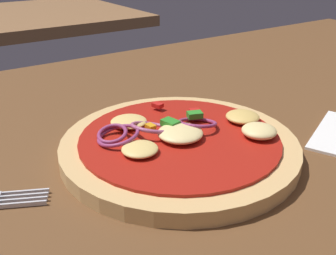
{
  "coord_description": "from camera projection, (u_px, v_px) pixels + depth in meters",
  "views": [
    {
      "loc": [
        -0.26,
        -0.24,
        0.22
      ],
      "look_at": [
        -0.06,
        0.05,
        0.05
      ],
      "focal_mm": 41.38,
      "sensor_mm": 36.0,
      "label": 1
    }
  ],
  "objects": [
    {
      "name": "dining_table",
      "position": [
        242.0,
        162.0,
        0.4
      ],
      "size": [
        1.49,
        0.85,
        0.03
      ],
      "color": "brown",
      "rests_on": "ground"
    },
    {
      "name": "background_table",
      "position": [
        24.0,
        18.0,
        1.19
      ],
      "size": [
        0.64,
        0.55,
        0.03
      ],
      "color": "brown",
      "rests_on": "ground"
    },
    {
      "name": "pizza",
      "position": [
        180.0,
        143.0,
        0.39
      ],
      "size": [
        0.24,
        0.24,
        0.03
      ],
      "color": "tan",
      "rests_on": "dining_table"
    }
  ]
}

